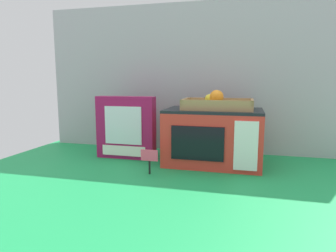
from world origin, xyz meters
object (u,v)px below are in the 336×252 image
toy_microwave (213,137)px  price_sign (149,158)px  cookie_set_box (126,128)px  food_groups_crate (217,104)px

toy_microwave → price_sign: (-0.23, -0.22, -0.06)m
toy_microwave → cookie_set_box: cookie_set_box is taller
toy_microwave → cookie_set_box: 0.42m
toy_microwave → cookie_set_box: (-0.42, -0.00, 0.02)m
cookie_set_box → price_sign: (0.19, -0.22, -0.08)m
cookie_set_box → price_sign: 0.30m
food_groups_crate → cookie_set_box: (-0.43, -0.00, -0.12)m
cookie_set_box → price_sign: bearing=-49.1°
toy_microwave → food_groups_crate: 0.15m
food_groups_crate → cookie_set_box: size_ratio=1.00×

